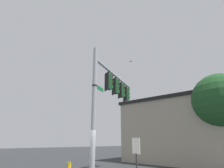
# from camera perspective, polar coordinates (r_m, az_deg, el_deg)

# --- Properties ---
(signal_pole) EXTENTS (0.26, 0.26, 7.15)m
(signal_pole) POSITION_cam_1_polar(r_m,az_deg,el_deg) (9.39, -5.88, -8.07)
(signal_pole) COLOR #ADB2B7
(signal_pole) RESTS_ON ground
(mast_arm) EXTENTS (4.04, 5.09, 0.18)m
(mast_arm) POSITION_cam_1_polar(r_m,az_deg,el_deg) (12.90, 1.29, 2.49)
(mast_arm) COLOR #ADB2B7
(traffic_light_nearest_pole) EXTENTS (0.54, 0.49, 1.31)m
(traffic_light_nearest_pole) POSITION_cam_1_polar(r_m,az_deg,el_deg) (11.56, -0.92, 0.75)
(traffic_light_nearest_pole) COLOR black
(traffic_light_mid_inner) EXTENTS (0.54, 0.49, 1.31)m
(traffic_light_mid_inner) POSITION_cam_1_polar(r_m,az_deg,el_deg) (12.63, 1.32, -0.82)
(traffic_light_mid_inner) COLOR black
(traffic_light_mid_outer) EXTENTS (0.54, 0.49, 1.31)m
(traffic_light_mid_outer) POSITION_cam_1_polar(r_m,az_deg,el_deg) (13.72, 3.21, -2.15)
(traffic_light_mid_outer) COLOR black
(traffic_light_arm_end) EXTENTS (0.54, 0.49, 1.31)m
(traffic_light_arm_end) POSITION_cam_1_polar(r_m,az_deg,el_deg) (14.83, 4.82, -3.27)
(traffic_light_arm_end) COLOR black
(street_name_sign) EXTENTS (0.81, 0.99, 0.22)m
(street_name_sign) POSITION_cam_1_polar(r_m,az_deg,el_deg) (9.92, -4.87, -0.98)
(street_name_sign) COLOR #147238
(bird_flying) EXTENTS (0.21, 0.31, 0.09)m
(bird_flying) POSITION_cam_1_polar(r_m,az_deg,el_deg) (14.89, 6.04, 7.36)
(bird_flying) COLOR #4C4742
(storefront_building) EXTENTS (10.86, 9.52, 5.71)m
(storefront_building) POSITION_cam_1_polar(r_m,az_deg,el_deg) (18.53, 20.36, -13.86)
(storefront_building) COLOR #A89E89
(storefront_building) RESTS_ON ground
(tree_by_storefront) EXTENTS (4.03, 4.03, 6.79)m
(tree_by_storefront) POSITION_cam_1_polar(r_m,az_deg,el_deg) (15.24, 31.76, -4.63)
(tree_by_storefront) COLOR #4C3823
(tree_by_storefront) RESTS_ON ground
(historical_marker) EXTENTS (0.60, 0.08, 2.13)m
(historical_marker) POSITION_cam_1_polar(r_m,az_deg,el_deg) (9.34, 7.87, -21.33)
(historical_marker) COLOR #333333
(historical_marker) RESTS_ON ground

